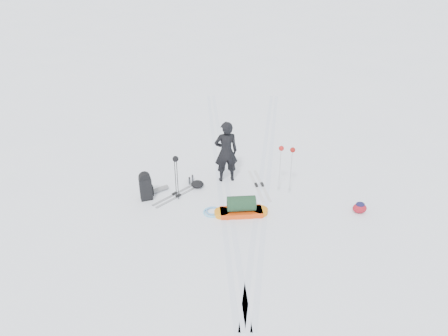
{
  "coord_description": "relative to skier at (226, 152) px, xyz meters",
  "views": [
    {
      "loc": [
        -0.05,
        -10.89,
        6.99
      ],
      "look_at": [
        -0.02,
        0.1,
        0.95
      ],
      "focal_mm": 35.0,
      "sensor_mm": 36.0,
      "label": 1
    }
  ],
  "objects": [
    {
      "name": "rope_coil",
      "position": [
        -0.39,
        -1.81,
        -0.97
      ],
      "size": [
        0.57,
        0.57,
        0.06
      ],
      "rotation": [
        0.0,
        0.0,
        0.13
      ],
      "color": "#60BDEA",
      "rests_on": "ground"
    },
    {
      "name": "stuff_sack",
      "position": [
        -0.88,
        -0.47,
        -0.87
      ],
      "size": [
        0.46,
        0.39,
        0.25
      ],
      "rotation": [
        0.0,
        0.0,
        0.25
      ],
      "color": "black",
      "rests_on": "ground"
    },
    {
      "name": "expedition_rucksack",
      "position": [
        -2.3,
        -1.05,
        -0.59
      ],
      "size": [
        0.8,
        0.8,
        0.87
      ],
      "rotation": [
        0.0,
        0.0,
        0.32
      ],
      "color": "black",
      "rests_on": "ground"
    },
    {
      "name": "touring_skis_grey",
      "position": [
        -1.48,
        -0.92,
        -0.98
      ],
      "size": [
        1.34,
        1.4,
        0.06
      ],
      "rotation": [
        0.0,
        0.0,
        0.82
      ],
      "color": "#9C9FA4",
      "rests_on": "ground"
    },
    {
      "name": "ski_poles_silver",
      "position": [
        1.75,
        -0.71,
        0.27
      ],
      "size": [
        0.47,
        0.25,
        1.51
      ],
      "rotation": [
        0.0,
        0.0,
        -0.15
      ],
      "color": "silver",
      "rests_on": "ground"
    },
    {
      "name": "ground",
      "position": [
        -0.04,
        -1.05,
        -1.0
      ],
      "size": [
        200.0,
        200.0,
        0.0
      ],
      "primitive_type": "plane",
      "color": "white",
      "rests_on": "ground"
    },
    {
      "name": "skier",
      "position": [
        0.0,
        0.0,
        0.0
      ],
      "size": [
        0.8,
        0.61,
        1.99
      ],
      "primitive_type": "imported",
      "rotation": [
        0.0,
        0.0,
        3.33
      ],
      "color": "black",
      "rests_on": "ground"
    },
    {
      "name": "touring_skis_white",
      "position": [
        1.03,
        -0.36,
        -0.98
      ],
      "size": [
        0.61,
        1.93,
        0.07
      ],
      "rotation": [
        0.0,
        0.0,
        -1.4
      ],
      "color": "silver",
      "rests_on": "ground"
    },
    {
      "name": "pulk_sled",
      "position": [
        0.41,
        -1.9,
        -0.78
      ],
      "size": [
        1.53,
        0.58,
        0.57
      ],
      "rotation": [
        0.0,
        0.0,
        0.08
      ],
      "color": "#DF400D",
      "rests_on": "ground"
    },
    {
      "name": "ski_poles_black",
      "position": [
        -1.43,
        -1.09,
        0.16
      ],
      "size": [
        0.18,
        0.18,
        1.41
      ],
      "rotation": [
        0.0,
        0.0,
        0.22
      ],
      "color": "black",
      "rests_on": "ground"
    },
    {
      "name": "ski_tracks",
      "position": [
        0.57,
        -0.17,
        -0.99
      ],
      "size": [
        3.38,
        17.97,
        0.01
      ],
      "color": "silver",
      "rests_on": "ground"
    },
    {
      "name": "thermos_pair",
      "position": [
        -1.09,
        -0.19,
        -0.88
      ],
      "size": [
        0.16,
        0.25,
        0.25
      ],
      "rotation": [
        0.0,
        0.0,
        0.33
      ],
      "color": "#4F5256",
      "rests_on": "ground"
    },
    {
      "name": "small_daypack",
      "position": [
        3.72,
        -1.82,
        -0.83
      ],
      "size": [
        0.49,
        0.47,
        0.34
      ],
      "rotation": [
        0.0,
        0.0,
        -0.67
      ],
      "color": "maroon",
      "rests_on": "ground"
    }
  ]
}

